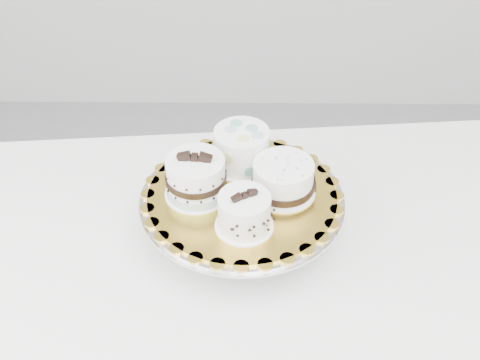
{
  "coord_description": "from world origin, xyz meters",
  "views": [
    {
      "loc": [
        0.07,
        -0.69,
        1.58
      ],
      "look_at": [
        0.06,
        0.13,
        0.89
      ],
      "focal_mm": 45.0,
      "sensor_mm": 36.0,
      "label": 1
    }
  ],
  "objects_px": {
    "cake_dots": "(242,148)",
    "cake_ribbon": "(284,179)",
    "cake_swirl": "(244,213)",
    "cake_banded": "(196,178)",
    "table": "(258,280)",
    "cake_stand": "(242,209)",
    "cake_board": "(242,195)"
  },
  "relations": [
    {
      "from": "cake_dots",
      "to": "cake_banded",
      "type": "bearing_deg",
      "value": -149.92
    },
    {
      "from": "table",
      "to": "cake_ribbon",
      "type": "xyz_separation_m",
      "value": [
        0.04,
        0.05,
        0.22
      ]
    },
    {
      "from": "table",
      "to": "cake_ribbon",
      "type": "height_order",
      "value": "cake_ribbon"
    },
    {
      "from": "cake_banded",
      "to": "cake_board",
      "type": "bearing_deg",
      "value": 4.34
    },
    {
      "from": "cake_swirl",
      "to": "cake_banded",
      "type": "distance_m",
      "value": 0.12
    },
    {
      "from": "cake_dots",
      "to": "cake_ribbon",
      "type": "distance_m",
      "value": 0.11
    },
    {
      "from": "cake_board",
      "to": "cake_dots",
      "type": "distance_m",
      "value": 0.1
    },
    {
      "from": "cake_board",
      "to": "cake_ribbon",
      "type": "xyz_separation_m",
      "value": [
        0.07,
        0.01,
        0.03
      ]
    },
    {
      "from": "cake_board",
      "to": "cake_ribbon",
      "type": "bearing_deg",
      "value": 6.46
    },
    {
      "from": "cake_dots",
      "to": "cake_ribbon",
      "type": "bearing_deg",
      "value": -62.73
    },
    {
      "from": "cake_stand",
      "to": "cake_swirl",
      "type": "height_order",
      "value": "cake_swirl"
    },
    {
      "from": "cake_banded",
      "to": "cake_ribbon",
      "type": "height_order",
      "value": "cake_banded"
    },
    {
      "from": "cake_banded",
      "to": "cake_ribbon",
      "type": "relative_size",
      "value": 0.92
    },
    {
      "from": "cake_swirl",
      "to": "cake_ribbon",
      "type": "height_order",
      "value": "cake_swirl"
    },
    {
      "from": "cake_dots",
      "to": "cake_swirl",
      "type": "bearing_deg",
      "value": -104.8
    },
    {
      "from": "cake_stand",
      "to": "cake_board",
      "type": "height_order",
      "value": "cake_board"
    },
    {
      "from": "cake_dots",
      "to": "cake_ribbon",
      "type": "xyz_separation_m",
      "value": [
        0.08,
        -0.08,
        -0.01
      ]
    },
    {
      "from": "cake_stand",
      "to": "cake_swirl",
      "type": "distance_m",
      "value": 0.11
    },
    {
      "from": "table",
      "to": "cake_stand",
      "type": "relative_size",
      "value": 3.26
    },
    {
      "from": "cake_banded",
      "to": "cake_stand",
      "type": "bearing_deg",
      "value": 4.34
    },
    {
      "from": "cake_board",
      "to": "cake_swirl",
      "type": "relative_size",
      "value": 2.86
    },
    {
      "from": "cake_board",
      "to": "cake_swirl",
      "type": "bearing_deg",
      "value": -87.15
    },
    {
      "from": "table",
      "to": "cake_swirl",
      "type": "xyz_separation_m",
      "value": [
        -0.03,
        -0.04,
        0.22
      ]
    },
    {
      "from": "cake_board",
      "to": "cake_dots",
      "type": "bearing_deg",
      "value": 91.2
    },
    {
      "from": "cake_board",
      "to": "cake_banded",
      "type": "relative_size",
      "value": 2.95
    },
    {
      "from": "cake_stand",
      "to": "cake_dots",
      "type": "height_order",
      "value": "cake_dots"
    },
    {
      "from": "table",
      "to": "cake_board",
      "type": "distance_m",
      "value": 0.19
    },
    {
      "from": "cake_ribbon",
      "to": "table",
      "type": "bearing_deg",
      "value": -131.25
    },
    {
      "from": "cake_dots",
      "to": "cake_ribbon",
      "type": "height_order",
      "value": "cake_dots"
    },
    {
      "from": "cake_banded",
      "to": "cake_dots",
      "type": "height_order",
      "value": "cake_banded"
    },
    {
      "from": "cake_ribbon",
      "to": "cake_swirl",
      "type": "bearing_deg",
      "value": -126.95
    },
    {
      "from": "cake_board",
      "to": "cake_swirl",
      "type": "height_order",
      "value": "cake_swirl"
    }
  ]
}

